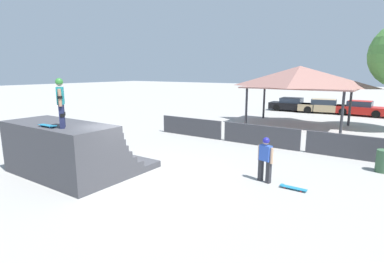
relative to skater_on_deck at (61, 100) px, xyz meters
name	(u,v)px	position (x,y,z in m)	size (l,w,h in m)	color
ground_plane	(134,179)	(1.52, 1.59, -2.85)	(160.00, 160.00, 0.00)	#A3A09B
quarter_pipe_ramp	(69,151)	(-0.88, 0.71, -2.01)	(4.54, 3.78, 1.94)	#424247
skater_on_deck	(61,100)	(0.00, 0.00, 0.00)	(0.63, 0.52, 1.59)	#1E2347
skateboard_on_deck	(48,126)	(-0.46, -0.24, -0.86)	(0.81, 0.22, 0.09)	blue
bystander_walking	(265,156)	(5.42, 3.95, -1.93)	(0.61, 0.32, 1.57)	#2D2D33
skateboard_on_ground	(292,188)	(6.42, 3.79, -2.79)	(0.86, 0.21, 0.09)	red
barrier_fence	(260,136)	(3.34, 8.73, -2.33)	(12.60, 0.12, 1.05)	#3D3D42
pavilion_shelter	(299,77)	(3.19, 15.96, 0.47)	(7.31, 4.02, 4.11)	#2D2D33
trash_bin	(383,161)	(8.74, 7.44, -2.43)	(0.52, 0.52, 0.85)	#385B3D
parked_car_black	(292,105)	(0.71, 23.44, -2.25)	(4.20, 1.81, 1.27)	black
parked_car_tan	(325,106)	(3.57, 23.61, -2.25)	(4.74, 2.36, 1.27)	tan
parked_car_red	(360,109)	(6.44, 23.64, -2.25)	(4.11, 1.88, 1.27)	red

